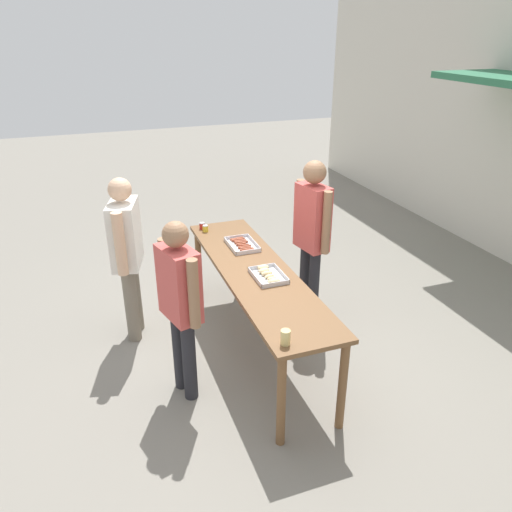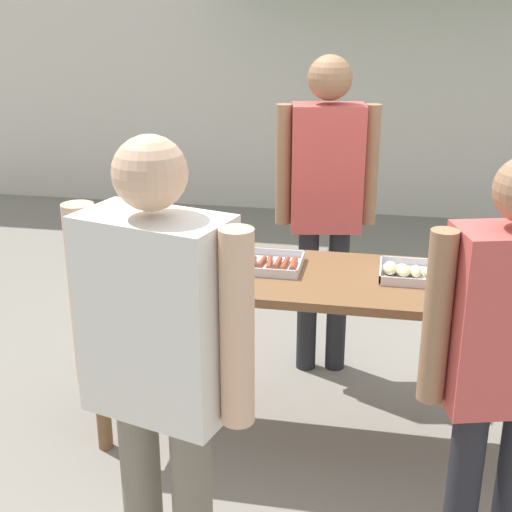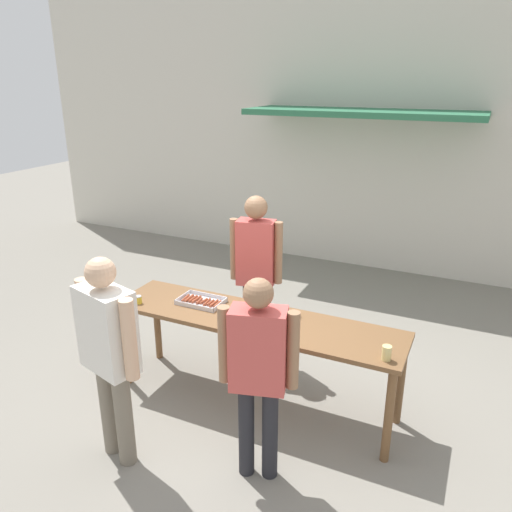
{
  "view_description": "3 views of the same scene",
  "coord_description": "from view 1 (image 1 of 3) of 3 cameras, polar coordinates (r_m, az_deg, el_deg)",
  "views": [
    {
      "loc": [
        3.95,
        -1.44,
        2.98
      ],
      "look_at": [
        0.0,
        0.0,
        1.02
      ],
      "focal_mm": 35.0,
      "sensor_mm": 36.0,
      "label": 1
    },
    {
      "loc": [
        0.0,
        -2.99,
        2.06
      ],
      "look_at": [
        -0.58,
        0.06,
        0.92
      ],
      "focal_mm": 50.0,
      "sensor_mm": 36.0,
      "label": 2
    },
    {
      "loc": [
        1.69,
        -3.57,
        2.88
      ],
      "look_at": [
        -0.33,
        0.73,
        1.16
      ],
      "focal_mm": 35.0,
      "sensor_mm": 36.0,
      "label": 3
    }
  ],
  "objects": [
    {
      "name": "ground_plane",
      "position": [
        5.15,
        0.0,
        -10.36
      ],
      "size": [
        24.0,
        24.0,
        0.0
      ],
      "primitive_type": "plane",
      "color": "gray"
    },
    {
      "name": "serving_table",
      "position": [
        4.75,
        0.0,
        -2.77
      ],
      "size": [
        2.66,
        0.65,
        0.87
      ],
      "color": "brown",
      "rests_on": "ground"
    },
    {
      "name": "food_tray_sausages",
      "position": [
        5.21,
        -1.58,
        1.28
      ],
      "size": [
        0.42,
        0.28,
        0.04
      ],
      "color": "silver",
      "rests_on": "serving_table"
    },
    {
      "name": "food_tray_buns",
      "position": [
        4.57,
        1.38,
        -2.17
      ],
      "size": [
        0.38,
        0.27,
        0.06
      ],
      "color": "silver",
      "rests_on": "serving_table"
    },
    {
      "name": "condiment_jar_mustard",
      "position": [
        5.68,
        -6.16,
        3.45
      ],
      "size": [
        0.06,
        0.06,
        0.07
      ],
      "color": "#B22319",
      "rests_on": "serving_table"
    },
    {
      "name": "condiment_jar_ketchup",
      "position": [
        5.6,
        -5.81,
        3.15
      ],
      "size": [
        0.06,
        0.06,
        0.07
      ],
      "color": "gold",
      "rests_on": "serving_table"
    },
    {
      "name": "beer_cup",
      "position": [
        3.65,
        3.39,
        -9.26
      ],
      "size": [
        0.07,
        0.07,
        0.12
      ],
      "color": "#DBC67A",
      "rests_on": "serving_table"
    },
    {
      "name": "person_server_behind_table",
      "position": [
        5.15,
        6.41,
        3.24
      ],
      "size": [
        0.54,
        0.27,
        1.78
      ],
      "rotation": [
        0.0,
        0.0,
        0.18
      ],
      "color": "#232328",
      "rests_on": "ground"
    },
    {
      "name": "person_customer_holding_hotdog",
      "position": [
        5.03,
        -14.57,
        1.02
      ],
      "size": [
        0.64,
        0.36,
        1.7
      ],
      "rotation": [
        0.0,
        0.0,
        2.87
      ],
      "color": "#756B5B",
      "rests_on": "ground"
    },
    {
      "name": "person_customer_with_cup",
      "position": [
        4.11,
        -8.68,
        -4.61
      ],
      "size": [
        0.56,
        0.32,
        1.62
      ],
      "rotation": [
        0.0,
        0.0,
        3.41
      ],
      "color": "#232328",
      "rests_on": "ground"
    }
  ]
}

